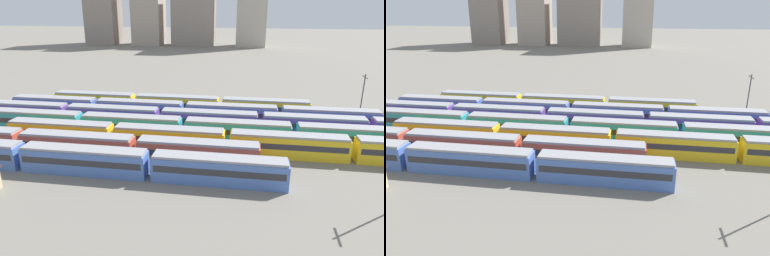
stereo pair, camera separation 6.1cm
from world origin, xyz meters
TOP-DOWN VIEW (x-y plane):
  - ground_plane at (0.00, 15.60)m, footprint 600.00×600.00m
  - train_track_0 at (11.74, 0.00)m, footprint 55.80×3.06m
  - train_track_1 at (8.13, 5.20)m, footprint 55.80×3.06m
  - train_track_2 at (30.97, 10.40)m, footprint 74.70×3.06m
  - train_track_3 at (32.35, 15.60)m, footprint 93.60×3.06m
  - train_track_4 at (36.29, 20.80)m, footprint 112.50×3.06m
  - train_track_5 at (30.65, 26.00)m, footprint 93.60×3.06m
  - train_track_6 at (18.64, 31.20)m, footprint 55.80×3.06m
  - catenary_pole_1 at (57.19, 34.23)m, footprint 0.24×3.20m
  - distant_building_0 at (-51.43, 162.87)m, footprint 17.14×16.75m
  - distant_building_1 at (-24.56, 162.87)m, footprint 15.93×17.38m
  - distant_building_2 at (1.40, 162.87)m, footprint 23.05×15.83m

SIDE VIEW (x-z plane):
  - ground_plane at x=0.00m, z-range 0.00..0.00m
  - train_track_0 at x=11.74m, z-range 0.03..3.78m
  - train_track_1 at x=8.13m, z-range 0.03..3.78m
  - train_track_6 at x=18.64m, z-range 0.03..3.78m
  - train_track_2 at x=30.97m, z-range 0.03..3.78m
  - train_track_3 at x=32.35m, z-range 0.03..3.78m
  - train_track_4 at x=36.29m, z-range 0.03..3.78m
  - train_track_5 at x=30.65m, z-range 0.03..3.78m
  - catenary_pole_1 at x=57.19m, z-range 0.53..9.61m
  - distant_building_2 at x=1.40m, z-range 0.00..29.83m
  - distant_building_0 at x=-51.43m, z-range 0.00..41.34m
  - distant_building_1 at x=-24.56m, z-range 0.00..44.40m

